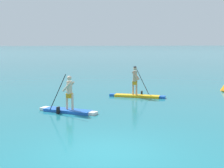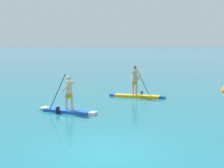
% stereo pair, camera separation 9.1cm
% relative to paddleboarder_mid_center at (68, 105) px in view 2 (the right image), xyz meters
% --- Properties ---
extents(ground, '(440.00, 440.00, 0.00)m').
position_rel_paddleboarder_mid_center_xyz_m(ground, '(1.08, -5.76, -0.33)').
color(ground, '#1E727F').
extents(paddleboarder_mid_center, '(2.71, 1.96, 1.85)m').
position_rel_paddleboarder_mid_center_xyz_m(paddleboarder_mid_center, '(0.00, 0.00, 0.00)').
color(paddleboarder_mid_center, blue).
rests_on(paddleboarder_mid_center, ground).
extents(paddleboarder_far_right, '(3.20, 1.69, 1.83)m').
position_rel_paddleboarder_mid_center_xyz_m(paddleboarder_far_right, '(4.09, 3.67, 0.04)').
color(paddleboarder_far_right, yellow).
rests_on(paddleboarder_far_right, ground).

